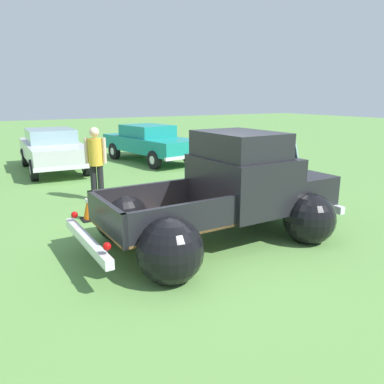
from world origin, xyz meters
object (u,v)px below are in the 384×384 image
Objects in this scene: vintage_pickup_truck at (231,197)px; lane_cone_0 at (89,205)px; show_car_1 at (150,142)px; show_car_0 at (52,148)px; spectator_0 at (96,159)px.

lane_cone_0 is at bearing 128.91° from vintage_pickup_truck.
vintage_pickup_truck is at bearing -24.09° from show_car_1.
vintage_pickup_truck reaches higher than show_car_0.
show_car_0 is at bearing 32.52° from spectator_0.
vintage_pickup_truck is 1.02× the size of show_car_0.
show_car_0 is (-1.51, 8.40, 0.02)m from vintage_pickup_truck.
lane_cone_0 is at bearing -172.37° from spectator_0.
spectator_0 reaches higher than lane_cone_0.
spectator_0 is (-3.53, -4.71, 0.25)m from show_car_1.
show_car_1 is (3.71, 0.08, 0.00)m from show_car_0.
spectator_0 reaches higher than show_car_0.
show_car_1 reaches higher than lane_cone_0.
vintage_pickup_truck reaches higher than show_car_1.
vintage_pickup_truck reaches higher than spectator_0.
show_car_0 reaches higher than lane_cone_0.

